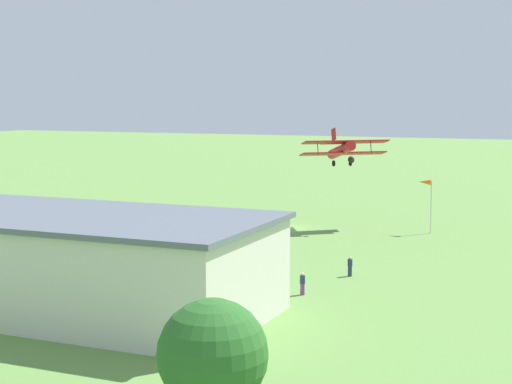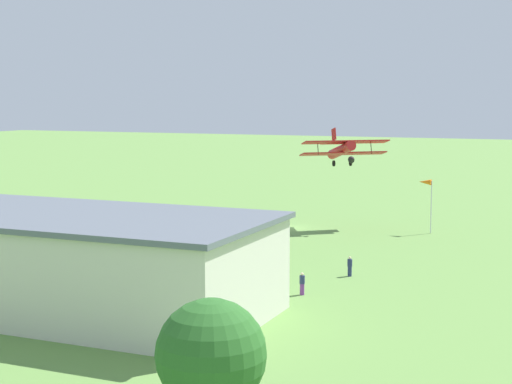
{
  "view_description": "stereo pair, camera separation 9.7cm",
  "coord_description": "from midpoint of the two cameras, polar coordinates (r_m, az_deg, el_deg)",
  "views": [
    {
      "loc": [
        -29.92,
        78.91,
        13.87
      ],
      "look_at": [
        -1.2,
        11.35,
        5.17
      ],
      "focal_mm": 55.71,
      "sensor_mm": 36.0,
      "label": 1
    },
    {
      "loc": [
        -30.01,
        78.87,
        13.87
      ],
      "look_at": [
        -1.2,
        11.35,
        5.17
      ],
      "focal_mm": 55.71,
      "sensor_mm": 36.0,
      "label": 2
    }
  ],
  "objects": [
    {
      "name": "ground_plane",
      "position": [
        85.52,
        2.2,
        -2.58
      ],
      "size": [
        400.0,
        400.0,
        0.0
      ],
      "primitive_type": "plane",
      "color": "#608C42"
    },
    {
      "name": "hangar",
      "position": [
        55.7,
        -16.15,
        -4.53
      ],
      "size": [
        33.74,
        13.07,
        6.43
      ],
      "color": "beige",
      "rests_on": "ground_plane"
    },
    {
      "name": "biplane",
      "position": [
        85.0,
        6.19,
        3.05
      ],
      "size": [
        8.71,
        7.67,
        4.04
      ],
      "color": "#B21E1E"
    },
    {
      "name": "person_at_fence_line",
      "position": [
        62.75,
        6.72,
        -5.33
      ],
      "size": [
        0.54,
        0.54,
        1.57
      ],
      "color": "navy",
      "rests_on": "ground_plane"
    },
    {
      "name": "person_near_hangar_door",
      "position": [
        56.64,
        3.31,
        -6.59
      ],
      "size": [
        0.51,
        0.51,
        1.61
      ],
      "color": "#72338C",
      "rests_on": "ground_plane"
    },
    {
      "name": "person_beside_truck",
      "position": [
        78.72,
        -16.67,
        -3.03
      ],
      "size": [
        0.53,
        0.53,
        1.75
      ],
      "color": "beige",
      "rests_on": "ground_plane"
    },
    {
      "name": "person_watching_takeoff",
      "position": [
        66.72,
        -1.33,
        -4.57
      ],
      "size": [
        0.43,
        0.43,
        1.56
      ],
      "color": "beige",
      "rests_on": "ground_plane"
    },
    {
      "name": "tree_by_windsock",
      "position": [
        29.84,
        -3.23,
        -11.61
      ],
      "size": [
        4.15,
        4.15,
        6.58
      ],
      "color": "brown",
      "rests_on": "ground_plane"
    },
    {
      "name": "windsock",
      "position": [
        83.34,
        12.05,
        0.45
      ],
      "size": [
        1.44,
        0.76,
        5.6
      ],
      "color": "silver",
      "rests_on": "ground_plane"
    }
  ]
}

